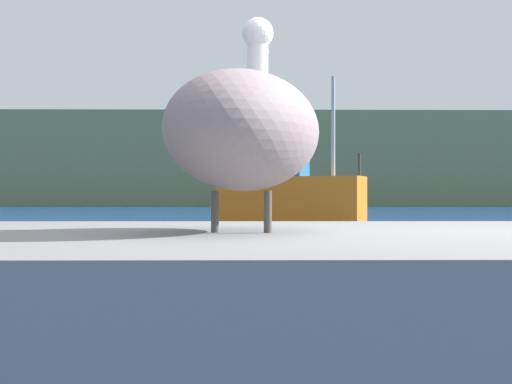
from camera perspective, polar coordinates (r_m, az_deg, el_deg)
The scene contains 4 objects.
hillside_backdrop at distance 76.29m, azimuth -0.14°, elevation 2.15°, with size 140.00×12.12×8.27m, color #6B7A51.
pier_dock at distance 3.21m, azimuth -0.87°, elevation -8.90°, with size 3.92×2.82×0.68m, color gray.
pelican at distance 3.19m, azimuth -0.84°, elevation 4.33°, with size 0.75×1.41×0.91m.
fishing_boat_orange at distance 25.77m, azimuth 2.37°, elevation 0.10°, with size 4.72×2.91×4.52m.
Camera 1 is at (-1.09, -3.28, 0.82)m, focal length 57.80 mm.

